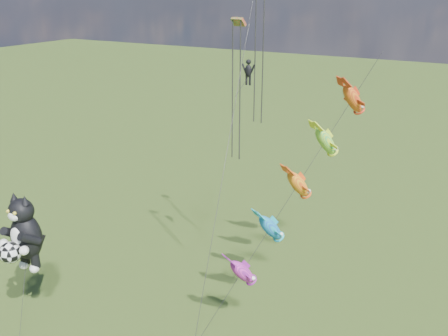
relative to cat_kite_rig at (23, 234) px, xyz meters
The scene contains 3 objects.
cat_kite_rig is the anchor object (origin of this frame).
fish_windsock_rig 18.57m from the cat_kite_rig, 31.90° to the left, with size 7.76×14.06×18.79m.
parafoil_rig 18.41m from the cat_kite_rig, 40.24° to the left, with size 4.17×17.18×25.77m.
Camera 1 is at (21.94, -19.37, 22.99)m, focal length 40.00 mm.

